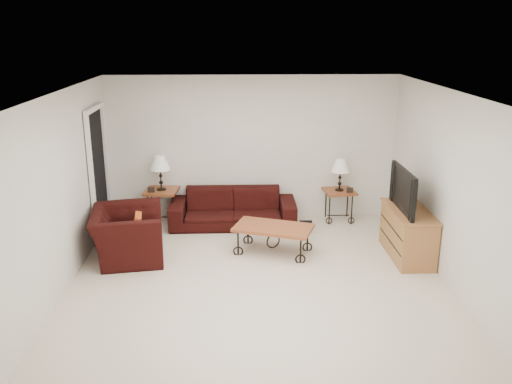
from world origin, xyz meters
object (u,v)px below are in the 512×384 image
Objects in this scene: coffee_table at (273,240)px; armchair at (128,234)px; side_table_left at (162,206)px; television at (410,190)px; backpack at (305,220)px; side_table_right at (339,205)px; tv_stand at (408,233)px; lamp_right at (340,175)px; sofa at (233,208)px; lamp_left at (160,173)px.

armchair reaches higher than coffee_table.
side_table_left is 0.52× the size of armchair.
backpack is (-1.37, 1.04, -0.83)m from television.
tv_stand is at bearing -65.10° from side_table_right.
lamp_right is 0.49× the size of armchair.
sofa is 3.84× the size of side_table_right.
lamp_right is 1.05m from backpack.
side_table_left is at bearing -20.18° from armchair.
lamp_left is 4.15m from tv_stand.
sofa is 3.57× the size of side_table_left.
tv_stand is at bearing -5.64° from coffee_table.
side_table_left is at bearing 171.61° from sofa.
armchair is 2.75× the size of backpack.
armchair is 4.14m from television.
tv_stand is 1.12× the size of television.
sofa is 1.93m from lamp_right.
backpack is (2.72, 0.95, -0.16)m from armchair.
lamp_left is 4.10m from television.
lamp_right reaches higher than side_table_right.
backpack is at bearing -127.32° from television.
tv_stand is (3.80, -1.57, 0.06)m from side_table_left.
television is at bearing -99.82° from armchair.
coffee_table is at bearing -36.97° from lamp_left.
side_table_left is 1.44× the size of backpack.
armchair is at bearing -156.25° from lamp_right.
tv_stand is 0.67m from television.
coffee_table is 2.12m from television.
lamp_right reaches higher than sofa.
television is at bearing -22.60° from side_table_left.
side_table_right is 1.85m from coffee_table.
coffee_table is 1.98m from tv_stand.
television is (4.08, -0.09, 0.66)m from armchair.
side_table_left is 1.07× the size of lamp_right.
lamp_left is at bearing 0.00° from side_table_left.
lamp_right reaches higher than coffee_table.
television reaches higher than tv_stand.
tv_stand is (4.11, -0.09, -0.01)m from armchair.
armchair is 1.05× the size of television.
side_table_left is 1.00× the size of lamp_left.
lamp_right is at bearing 0.00° from side_table_right.
television reaches higher than coffee_table.
sofa is 1.35m from coffee_table.
side_table_right is 0.49× the size of armchair.
side_table_right is 0.55m from lamp_right.
sofa is 1.88× the size of coffee_table.
sofa is 5.16× the size of backpack.
side_table_right is 0.46× the size of tv_stand.
sofa is at bearing 117.01° from coffee_table.
side_table_left is 2.47m from backpack.
side_table_left is 3.12m from lamp_right.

